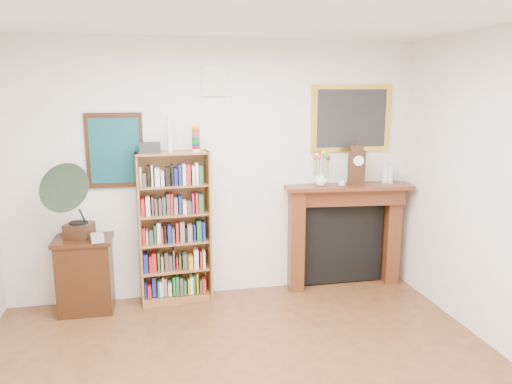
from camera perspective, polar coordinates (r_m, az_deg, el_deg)
room at (r=3.07m, az=1.39°, el=-4.98°), size 4.51×5.01×2.81m
teal_poster at (r=5.39m, az=-15.84°, el=4.57°), size 0.58×0.04×0.78m
small_picture at (r=5.38m, az=-4.78°, el=12.44°), size 0.26×0.04×0.30m
gilt_painting at (r=5.79m, az=10.85°, el=8.26°), size 0.95×0.04×0.75m
bookshelf at (r=5.38m, az=-9.33°, el=-3.13°), size 0.77×0.32×1.89m
side_cabinet at (r=5.51m, az=-18.93°, el=-8.94°), size 0.59×0.43×0.79m
fireplace at (r=5.89m, az=10.08°, el=-3.82°), size 1.47×0.48×1.22m
gramophone at (r=5.19m, az=-20.02°, el=-0.54°), size 0.65×0.73×0.80m
cd_stack at (r=5.21m, az=-17.68°, el=-5.00°), size 0.14×0.14×0.08m
mantel_clock at (r=5.72m, az=11.41°, el=2.96°), size 0.22×0.17×0.45m
flower_vase at (r=5.61m, az=7.43°, el=1.51°), size 0.19×0.19×0.15m
teacup at (r=5.63m, az=9.78°, el=0.98°), size 0.09×0.09×0.06m
bottle_left at (r=5.91m, az=14.55°, el=2.16°), size 0.07×0.07×0.24m
bottle_right at (r=5.91m, az=15.12°, el=1.94°), size 0.06×0.06×0.20m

